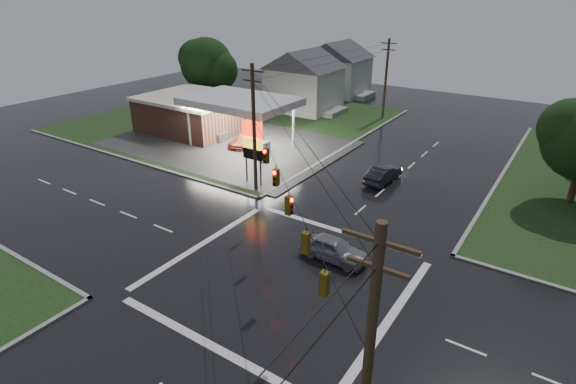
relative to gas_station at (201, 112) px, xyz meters
The scene contains 14 objects.
ground 32.46m from the gas_station, 37.50° to the right, with size 120.00×120.00×0.00m, color black.
grass_nw 6.79m from the gas_station, 92.95° to the left, with size 36.00×36.00×0.08m, color black.
gas_station is the anchor object (origin of this frame).
pylon_sign 17.81m from the gas_station, 31.22° to the right, with size 2.00×0.35×6.00m.
utility_pole_nw 19.38m from the gas_station, 32.23° to the right, with size 2.20×0.32×11.00m.
utility_pole_se 45.83m from the gas_station, 39.70° to the right, with size 2.20×0.32×11.00m.
utility_pole_n 24.60m from the gas_station, 48.53° to the left, with size 2.20×0.32×10.50m.
traffic_signals 32.63m from the gas_station, 37.50° to the right, with size 26.87×26.87×1.47m.
house_near 17.07m from the gas_station, 73.83° to the left, with size 11.05×8.48×8.60m.
house_far 28.61m from the gas_station, 82.50° to the left, with size 11.05×8.48×8.60m.
tree_nw_behind 13.63m from the gas_station, 128.42° to the left, with size 8.93×7.60×10.00m.
car_north 25.04m from the gas_station, ahead, with size 1.64×4.71×1.55m, color black.
car_crossing 31.79m from the gas_station, 30.81° to the right, with size 1.86×4.63×1.58m, color gray.
car_pump 8.04m from the gas_station, ahead, with size 2.01×4.95×1.44m, color maroon.
Camera 1 is at (13.12, -19.29, 16.50)m, focal length 28.00 mm.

